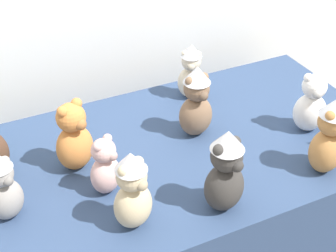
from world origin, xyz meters
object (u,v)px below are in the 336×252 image
(teddy_bear_mocha, at_px, (196,102))
(teddy_bear_sand, at_px, (132,191))
(display_table, at_px, (168,219))
(teddy_bear_ash, at_px, (3,187))
(teddy_bear_cream, at_px, (191,72))
(teddy_bear_caramel, at_px, (329,137))
(teddy_bear_blush, at_px, (105,167))
(teddy_bear_snow, at_px, (311,104))
(teddy_bear_charcoal, at_px, (225,172))
(teddy_bear_ginger, at_px, (74,138))

(teddy_bear_mocha, relative_size, teddy_bear_sand, 1.05)
(display_table, height_order, teddy_bear_ash, teddy_bear_ash)
(teddy_bear_cream, height_order, teddy_bear_sand, teddy_bear_sand)
(teddy_bear_mocha, bearing_deg, teddy_bear_caramel, -56.79)
(teddy_bear_mocha, xyz_separation_m, teddy_bear_cream, (0.11, 0.26, -0.02))
(teddy_bear_mocha, bearing_deg, teddy_bear_ash, -174.25)
(display_table, height_order, teddy_bear_caramel, teddy_bear_caramel)
(teddy_bear_mocha, xyz_separation_m, teddy_bear_blush, (-0.44, -0.17, -0.04))
(teddy_bear_mocha, xyz_separation_m, teddy_bear_ash, (-0.78, -0.15, -0.02))
(teddy_bear_snow, relative_size, teddy_bear_charcoal, 0.83)
(teddy_bear_ash, relative_size, teddy_bear_snow, 1.01)
(teddy_bear_snow, bearing_deg, teddy_bear_ginger, -168.38)
(teddy_bear_charcoal, bearing_deg, teddy_bear_sand, 155.12)
(teddy_bear_cream, height_order, teddy_bear_blush, teddy_bear_cream)
(teddy_bear_snow, xyz_separation_m, teddy_bear_blush, (-0.87, 0.01, -0.02))
(display_table, xyz_separation_m, teddy_bear_ash, (-0.63, -0.09, 0.50))
(teddy_bear_blush, distance_m, teddy_bear_charcoal, 0.41)
(teddy_bear_ash, relative_size, teddy_bear_charcoal, 0.83)
(display_table, distance_m, teddy_bear_snow, 0.77)
(teddy_bear_sand, bearing_deg, teddy_bear_mocha, 18.64)
(teddy_bear_mocha, distance_m, teddy_bear_ash, 0.79)
(teddy_bear_ginger, distance_m, teddy_bear_charcoal, 0.57)
(teddy_bear_ginger, height_order, teddy_bear_blush, teddy_bear_ginger)
(teddy_bear_ginger, xyz_separation_m, teddy_bear_ash, (-0.28, -0.15, -0.00))
(teddy_bear_caramel, bearing_deg, teddy_bear_cream, 83.19)
(teddy_bear_mocha, distance_m, teddy_bear_cream, 0.29)
(teddy_bear_caramel, bearing_deg, teddy_bear_ash, 142.80)
(teddy_bear_mocha, distance_m, teddy_bear_snow, 0.47)
(teddy_bear_mocha, relative_size, teddy_bear_ash, 1.17)
(teddy_bear_cream, distance_m, teddy_bear_blush, 0.70)
(display_table, relative_size, teddy_bear_ash, 6.93)
(display_table, distance_m, teddy_bear_mocha, 0.55)
(teddy_bear_cream, bearing_deg, display_table, -98.05)
(teddy_bear_ash, bearing_deg, teddy_bear_snow, -28.32)
(teddy_bear_ash, distance_m, teddy_bear_blush, 0.34)
(display_table, height_order, teddy_bear_charcoal, teddy_bear_charcoal)
(teddy_bear_mocha, distance_m, teddy_bear_sand, 0.55)
(display_table, bearing_deg, teddy_bear_caramel, -36.34)
(teddy_bear_charcoal, bearing_deg, teddy_bear_ginger, 118.22)
(teddy_bear_mocha, bearing_deg, teddy_bear_cream, 61.36)
(teddy_bear_caramel, xyz_separation_m, teddy_bear_sand, (-0.74, 0.05, -0.01))
(teddy_bear_cream, distance_m, teddy_bear_charcoal, 0.72)
(teddy_bear_ginger, distance_m, teddy_bear_snow, 0.95)
(teddy_bear_caramel, height_order, teddy_bear_snow, teddy_bear_caramel)
(teddy_bear_sand, relative_size, teddy_bear_charcoal, 0.93)
(teddy_bear_caramel, distance_m, teddy_bear_snow, 0.26)
(teddy_bear_sand, bearing_deg, teddy_bear_blush, 75.43)
(teddy_bear_ash, bearing_deg, teddy_bear_ginger, 1.26)
(display_table, xyz_separation_m, teddy_bear_caramel, (0.47, -0.35, 0.53))
(teddy_bear_ginger, bearing_deg, display_table, -37.45)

